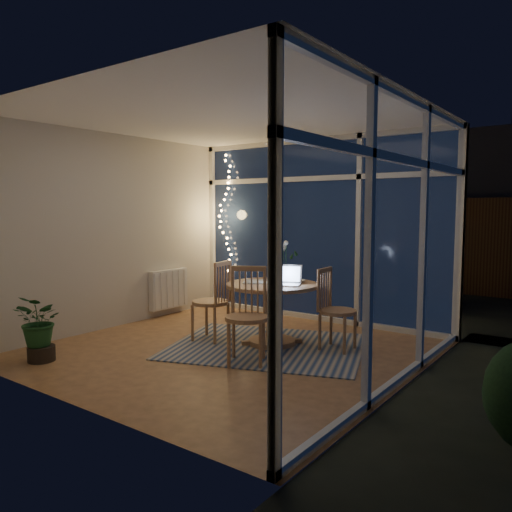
% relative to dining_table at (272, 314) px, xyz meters
% --- Properties ---
extents(floor, '(4.00, 4.00, 0.00)m').
position_rel_dining_table_xyz_m(floor, '(-0.25, -0.45, -0.37)').
color(floor, brown).
rests_on(floor, ground).
extents(ceiling, '(4.00, 4.00, 0.00)m').
position_rel_dining_table_xyz_m(ceiling, '(-0.25, -0.45, 2.23)').
color(ceiling, white).
rests_on(ceiling, wall_back).
extents(wall_back, '(4.00, 0.04, 2.60)m').
position_rel_dining_table_xyz_m(wall_back, '(-0.25, 1.55, 0.93)').
color(wall_back, beige).
rests_on(wall_back, floor).
extents(wall_front, '(4.00, 0.04, 2.60)m').
position_rel_dining_table_xyz_m(wall_front, '(-0.25, -2.45, 0.93)').
color(wall_front, beige).
rests_on(wall_front, floor).
extents(wall_left, '(0.04, 4.00, 2.60)m').
position_rel_dining_table_xyz_m(wall_left, '(-2.25, -0.45, 0.93)').
color(wall_left, beige).
rests_on(wall_left, floor).
extents(wall_right, '(0.04, 4.00, 2.60)m').
position_rel_dining_table_xyz_m(wall_right, '(1.75, -0.45, 0.93)').
color(wall_right, beige).
rests_on(wall_right, floor).
extents(window_wall_back, '(4.00, 0.10, 2.60)m').
position_rel_dining_table_xyz_m(window_wall_back, '(-0.25, 1.51, 0.93)').
color(window_wall_back, silver).
rests_on(window_wall_back, floor).
extents(window_wall_right, '(0.10, 4.00, 2.60)m').
position_rel_dining_table_xyz_m(window_wall_right, '(1.71, -0.45, 0.93)').
color(window_wall_right, silver).
rests_on(window_wall_right, floor).
extents(radiator, '(0.10, 0.70, 0.58)m').
position_rel_dining_table_xyz_m(radiator, '(-2.19, 0.45, 0.03)').
color(radiator, white).
rests_on(radiator, wall_left).
extents(fairy_lights, '(0.24, 0.10, 1.85)m').
position_rel_dining_table_xyz_m(fairy_lights, '(-1.90, 1.43, 1.16)').
color(fairy_lights, '#EDAD5E').
rests_on(fairy_lights, window_wall_back).
extents(garden_patio, '(12.00, 6.00, 0.10)m').
position_rel_dining_table_xyz_m(garden_patio, '(0.25, 4.55, -0.43)').
color(garden_patio, black).
rests_on(garden_patio, ground).
extents(garden_fence, '(11.00, 0.08, 1.80)m').
position_rel_dining_table_xyz_m(garden_fence, '(-0.25, 5.05, 0.53)').
color(garden_fence, '#371E14').
rests_on(garden_fence, ground).
extents(neighbour_roof, '(7.00, 3.00, 2.20)m').
position_rel_dining_table_xyz_m(neighbour_roof, '(0.05, 8.05, 1.83)').
color(neighbour_roof, '#373942').
rests_on(neighbour_roof, ground).
extents(garden_shrubs, '(0.90, 0.90, 0.90)m').
position_rel_dining_table_xyz_m(garden_shrubs, '(-1.05, 2.95, 0.08)').
color(garden_shrubs, black).
rests_on(garden_shrubs, ground).
extents(rug, '(2.64, 2.38, 0.01)m').
position_rel_dining_table_xyz_m(rug, '(0.00, -0.10, -0.36)').
color(rug, '#B6A894').
rests_on(rug, floor).
extents(dining_table, '(1.37, 1.37, 0.73)m').
position_rel_dining_table_xyz_m(dining_table, '(0.00, 0.00, 0.00)').
color(dining_table, '#986844').
rests_on(dining_table, floor).
extents(chair_left, '(0.53, 0.53, 1.00)m').
position_rel_dining_table_xyz_m(chair_left, '(-0.72, -0.28, 0.13)').
color(chair_left, '#986844').
rests_on(chair_left, floor).
extents(chair_right, '(0.46, 0.46, 0.94)m').
position_rel_dining_table_xyz_m(chair_right, '(0.72, 0.26, 0.11)').
color(chair_right, '#986844').
rests_on(chair_right, floor).
extents(chair_front, '(0.64, 0.64, 1.02)m').
position_rel_dining_table_xyz_m(chair_front, '(0.19, -0.75, 0.14)').
color(chair_front, '#986844').
rests_on(chair_front, floor).
extents(laptop, '(0.42, 0.39, 0.25)m').
position_rel_dining_table_xyz_m(laptop, '(0.19, -0.01, 0.49)').
color(laptop, silver).
rests_on(laptop, dining_table).
extents(flower_vase, '(0.26, 0.26, 0.21)m').
position_rel_dining_table_xyz_m(flower_vase, '(-0.11, 0.31, 0.47)').
color(flower_vase, silver).
rests_on(flower_vase, dining_table).
extents(bowl, '(0.19, 0.19, 0.04)m').
position_rel_dining_table_xyz_m(bowl, '(0.22, 0.24, 0.39)').
color(bowl, white).
rests_on(bowl, dining_table).
extents(newspapers, '(0.46, 0.44, 0.02)m').
position_rel_dining_table_xyz_m(newspapers, '(-0.15, -0.01, 0.38)').
color(newspapers, white).
rests_on(newspapers, dining_table).
extents(phone, '(0.11, 0.07, 0.01)m').
position_rel_dining_table_xyz_m(phone, '(0.11, -0.03, 0.37)').
color(phone, black).
rests_on(phone, dining_table).
extents(potted_plant, '(0.58, 0.51, 0.76)m').
position_rel_dining_table_xyz_m(potted_plant, '(-1.61, -1.95, 0.01)').
color(potted_plant, '#1A4922').
rests_on(potted_plant, floor).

